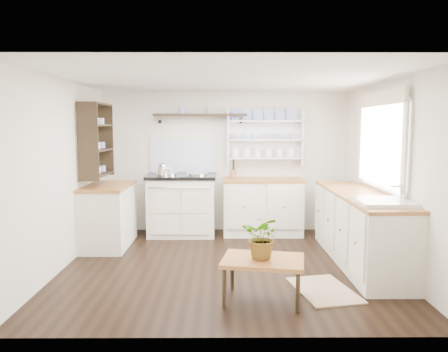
{
  "coord_description": "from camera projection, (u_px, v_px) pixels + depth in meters",
  "views": [
    {
      "loc": [
        -0.06,
        -5.33,
        1.74
      ],
      "look_at": [
        -0.03,
        0.25,
        1.1
      ],
      "focal_mm": 35.0,
      "sensor_mm": 36.0,
      "label": 1
    }
  ],
  "objects": [
    {
      "name": "left_cabinets",
      "position": [
        108.0,
        215.0,
        6.32
      ],
      "size": [
        0.62,
        1.13,
        0.9
      ],
      "color": "beige",
      "rests_on": "floor"
    },
    {
      "name": "potted_plant",
      "position": [
        263.0,
        237.0,
        4.3
      ],
      "size": [
        0.5,
        0.47,
        0.44
      ],
      "primitive_type": "imported",
      "rotation": [
        0.0,
        0.0,
        -0.4
      ],
      "color": "#3F7233",
      "rests_on": "center_table"
    },
    {
      "name": "high_shelf",
      "position": [
        200.0,
        116.0,
        7.04
      ],
      "size": [
        1.5,
        0.29,
        0.16
      ],
      "color": "black",
      "rests_on": "wall_back"
    },
    {
      "name": "right_cabinets",
      "position": [
        360.0,
        227.0,
        5.55
      ],
      "size": [
        0.62,
        2.43,
        0.9
      ],
      "color": "beige",
      "rests_on": "floor"
    },
    {
      "name": "ceiling",
      "position": [
        226.0,
        79.0,
        5.23
      ],
      "size": [
        4.0,
        3.8,
        0.01
      ],
      "primitive_type": "cube",
      "color": "white",
      "rests_on": "wall_back"
    },
    {
      "name": "wall_back",
      "position": [
        225.0,
        162.0,
        7.25
      ],
      "size": [
        4.0,
        0.02,
        2.3
      ],
      "primitive_type": "cube",
      "color": "beige",
      "rests_on": "ground"
    },
    {
      "name": "wall_right",
      "position": [
        388.0,
        174.0,
        5.37
      ],
      "size": [
        0.02,
        3.8,
        2.3
      ],
      "primitive_type": "cube",
      "color": "beige",
      "rests_on": "ground"
    },
    {
      "name": "aga_cooker",
      "position": [
        182.0,
        204.0,
        6.99
      ],
      "size": [
        1.08,
        0.75,
        1.0
      ],
      "color": "#EFE6CF",
      "rests_on": "floor"
    },
    {
      "name": "floor_rug",
      "position": [
        324.0,
        290.0,
        4.63
      ],
      "size": [
        0.71,
        0.94,
        0.02
      ],
      "primitive_type": "cube",
      "rotation": [
        0.0,
        0.0,
        0.2
      ],
      "color": "#84604C",
      "rests_on": "floor"
    },
    {
      "name": "belfast_sink",
      "position": [
        382.0,
        212.0,
        4.76
      ],
      "size": [
        0.55,
        0.6,
        0.45
      ],
      "color": "white",
      "rests_on": "right_cabinets"
    },
    {
      "name": "window",
      "position": [
        381.0,
        140.0,
        5.47
      ],
      "size": [
        0.08,
        1.55,
        1.22
      ],
      "color": "white",
      "rests_on": "wall_right"
    },
    {
      "name": "back_cabinets",
      "position": [
        262.0,
        206.0,
        7.03
      ],
      "size": [
        1.27,
        0.63,
        0.9
      ],
      "color": "beige",
      "rests_on": "floor"
    },
    {
      "name": "plate_rack",
      "position": [
        265.0,
        137.0,
        7.17
      ],
      "size": [
        1.2,
        0.22,
        0.9
      ],
      "color": "white",
      "rests_on": "wall_back"
    },
    {
      "name": "left_shelving",
      "position": [
        96.0,
        139.0,
        6.2
      ],
      "size": [
        0.28,
        0.8,
        1.05
      ],
      "primitive_type": "cube",
      "color": "black",
      "rests_on": "wall_left"
    },
    {
      "name": "utensil_crock",
      "position": [
        233.0,
        174.0,
        7.05
      ],
      "size": [
        0.11,
        0.11,
        0.12
      ],
      "primitive_type": "cylinder",
      "color": "#A25B3B",
      "rests_on": "back_cabinets"
    },
    {
      "name": "floor",
      "position": [
        226.0,
        265.0,
        5.49
      ],
      "size": [
        4.0,
        3.8,
        0.01
      ],
      "primitive_type": "cube",
      "color": "black",
      "rests_on": "ground"
    },
    {
      "name": "kettle",
      "position": [
        163.0,
        171.0,
        6.81
      ],
      "size": [
        0.19,
        0.19,
        0.24
      ],
      "primitive_type": null,
      "color": "silver",
      "rests_on": "aga_cooker"
    },
    {
      "name": "wall_left",
      "position": [
        63.0,
        174.0,
        5.35
      ],
      "size": [
        0.02,
        3.8,
        2.3
      ],
      "primitive_type": "cube",
      "color": "beige",
      "rests_on": "ground"
    },
    {
      "name": "center_table",
      "position": [
        263.0,
        263.0,
        4.33
      ],
      "size": [
        0.89,
        0.71,
        0.43
      ],
      "rotation": [
        0.0,
        0.0,
        -0.19
      ],
      "color": "brown",
      "rests_on": "floor"
    }
  ]
}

